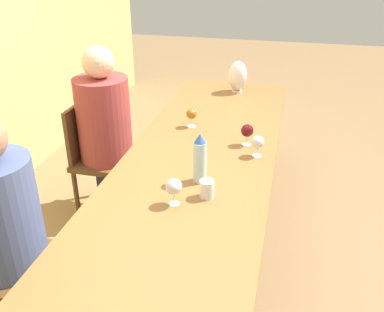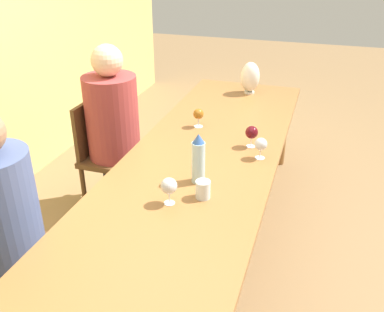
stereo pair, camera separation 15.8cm
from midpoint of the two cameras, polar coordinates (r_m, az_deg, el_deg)
name	(u,v)px [view 1 (the left image)]	position (r m, az deg, el deg)	size (l,w,h in m)	color
ground_plane	(198,251)	(3.02, -0.71, -12.62)	(14.00, 14.00, 0.00)	olive
dining_table	(199,166)	(2.64, -0.79, -1.35)	(3.16, 0.91, 0.73)	#936033
water_bottle	(200,159)	(2.30, -0.91, -0.39)	(0.07, 0.07, 0.29)	#ADCCD6
water_tumbler	(207,189)	(2.20, -0.06, -4.46)	(0.08, 0.08, 0.10)	silver
vase	(238,76)	(3.75, 4.89, 10.56)	(0.16, 0.16, 0.27)	silver
wine_glass_0	(192,114)	(3.02, -1.56, 5.57)	(0.07, 0.07, 0.13)	silver
wine_glass_1	(247,131)	(2.75, 5.74, 3.32)	(0.08, 0.08, 0.14)	silver
wine_glass_2	(258,142)	(2.61, 7.07, 1.78)	(0.08, 0.08, 0.13)	silver
wine_glass_4	(174,187)	(2.12, -4.57, -4.18)	(0.08, 0.08, 0.14)	silver
chair_near	(0,258)	(2.46, -25.99, -12.18)	(0.44, 0.44, 0.87)	brown
chair_far	(99,155)	(3.28, -13.61, 0.16)	(0.44, 0.44, 0.87)	brown
person_near	(6,230)	(2.30, -25.35, -8.99)	(0.37, 0.37, 1.26)	#2D2D38
person_far	(107,131)	(3.17, -12.71, 3.31)	(0.38, 0.38, 1.30)	#2D2D38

